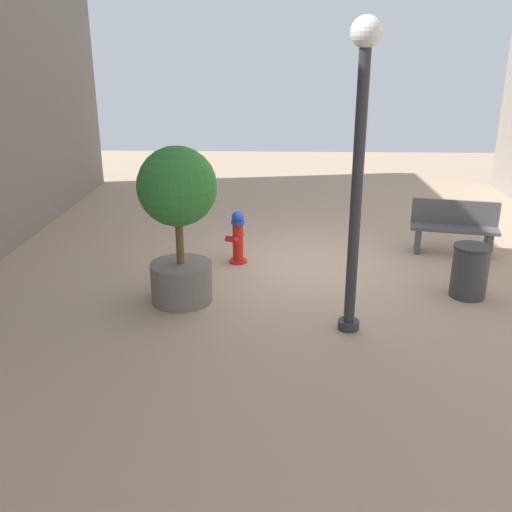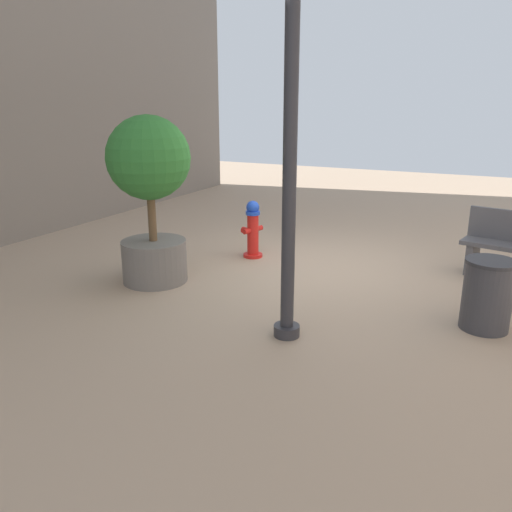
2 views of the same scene
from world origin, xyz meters
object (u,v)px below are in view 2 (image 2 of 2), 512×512
Objects in this scene: street_lamp at (291,105)px; trash_bin at (487,295)px; planter_tree at (150,185)px; fire_hydrant at (253,229)px.

street_lamp reaches higher than trash_bin.
street_lamp is (-2.33, 0.82, 1.04)m from planter_tree.
trash_bin is at bearing -149.19° from street_lamp.
fire_hydrant is 3.51m from street_lamp.
planter_tree is (0.71, 1.64, 0.89)m from fire_hydrant.
planter_tree is 2.68m from street_lamp.
fire_hydrant is 1.99m from planter_tree.
fire_hydrant is at bearing -56.51° from street_lamp.
planter_tree reaches higher than trash_bin.
planter_tree is at bearing 4.22° from trash_bin.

